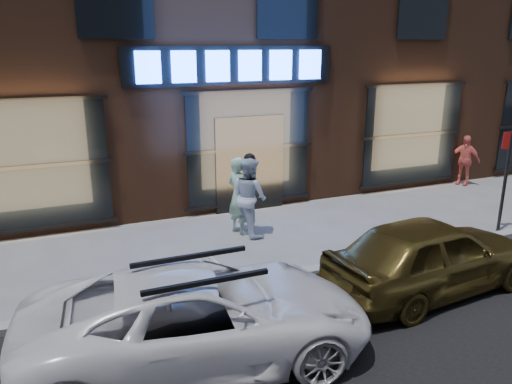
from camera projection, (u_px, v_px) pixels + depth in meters
ground at (327, 271)px, 9.36m from camera, size 90.00×90.00×0.00m
curb at (327, 268)px, 9.34m from camera, size 60.00×0.25×0.12m
storefront_building at (199, 7)px, 14.96m from camera, size 30.20×8.28×10.30m
man_bowtie at (239, 196)px, 11.03m from camera, size 0.63×0.75×1.75m
man_cap at (250, 196)px, 10.94m from camera, size 0.87×1.01×1.77m
passerby at (464, 160)px, 14.91m from camera, size 0.76×0.95×1.50m
white_suv at (199, 316)px, 6.60m from camera, size 4.81×2.59×1.28m
gold_sedan at (431, 255)px, 8.45m from camera, size 4.04×1.94×1.33m
sign_post at (506, 172)px, 10.97m from camera, size 0.35×0.16×2.30m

